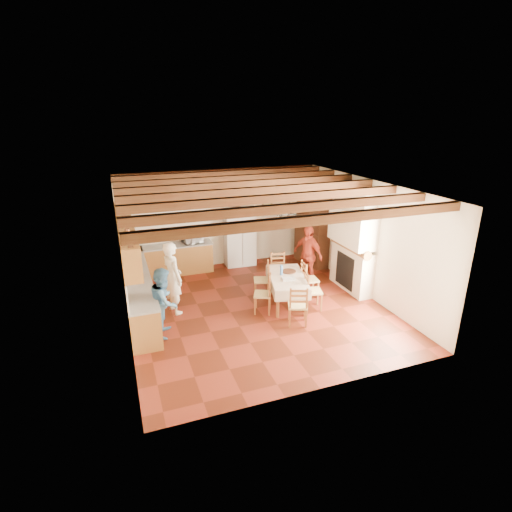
{
  "coord_description": "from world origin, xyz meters",
  "views": [
    {
      "loc": [
        -3.04,
        -8.27,
        4.57
      ],
      "look_at": [
        0.1,
        0.3,
        1.25
      ],
      "focal_mm": 28.0,
      "sensor_mm": 36.0,
      "label": 1
    }
  ],
  "objects": [
    {
      "name": "person_woman_red",
      "position": [
        1.87,
        0.99,
        0.83
      ],
      "size": [
        0.76,
        1.06,
        1.66
      ],
      "primitive_type": "imported",
      "rotation": [
        0.0,
        0.0,
        -1.16
      ],
      "color": "#B03724",
      "rests_on": "floor"
    },
    {
      "name": "hutch",
      "position": [
        2.75,
        2.34,
        1.21
      ],
      "size": [
        0.72,
        1.4,
        2.43
      ],
      "primitive_type": null,
      "rotation": [
        0.0,
        0.0,
        0.12
      ],
      "color": "#3D2013",
      "rests_on": "floor"
    },
    {
      "name": "person_man",
      "position": [
        -1.91,
        0.51,
        0.88
      ],
      "size": [
        0.6,
        0.74,
        1.77
      ],
      "primitive_type": "imported",
      "rotation": [
        0.0,
        0.0,
        1.88
      ],
      "color": "white",
      "rests_on": "floor"
    },
    {
      "name": "chair_right_near",
      "position": [
        1.29,
        -0.48,
        0.48
      ],
      "size": [
        0.49,
        0.51,
        0.96
      ],
      "primitive_type": null,
      "rotation": [
        0.0,
        0.0,
        1.31
      ],
      "color": "brown",
      "rests_on": "floor"
    },
    {
      "name": "wall_picture",
      "position": [
        1.55,
        3.23,
        1.85
      ],
      "size": [
        0.34,
        0.03,
        0.42
      ],
      "primitive_type": "cube",
      "color": "black",
      "rests_on": "ground"
    },
    {
      "name": "upper_cabinets",
      "position": [
        -2.83,
        1.05,
        1.85
      ],
      "size": [
        0.35,
        4.2,
        0.7
      ],
      "primitive_type": "cube",
      "color": "olive",
      "rests_on": "ground"
    },
    {
      "name": "refrigerator",
      "position": [
        0.55,
        3.1,
        0.93
      ],
      "size": [
        0.96,
        0.8,
        1.86
      ],
      "primitive_type": "cube",
      "rotation": [
        0.0,
        0.0,
        -0.03
      ],
      "color": "silver",
      "rests_on": "floor"
    },
    {
      "name": "chandelier",
      "position": [
        0.82,
        0.02,
        2.25
      ],
      "size": [
        0.47,
        0.47,
        0.03
      ],
      "primitive_type": "torus",
      "color": "black",
      "rests_on": "ground"
    },
    {
      "name": "chair_end_near",
      "position": [
        0.61,
        -1.04,
        0.48
      ],
      "size": [
        0.54,
        0.53,
        0.96
      ],
      "primitive_type": null,
      "rotation": [
        0.0,
        0.0,
        2.75
      ],
      "color": "brown",
      "rests_on": "floor"
    },
    {
      "name": "chair_end_far",
      "position": [
        1.01,
        0.98,
        0.48
      ],
      "size": [
        0.49,
        0.47,
        0.96
      ],
      "primitive_type": null,
      "rotation": [
        0.0,
        0.0,
        -0.19
      ],
      "color": "brown",
      "rests_on": "floor"
    },
    {
      "name": "chair_right_far",
      "position": [
        1.54,
        0.18,
        0.48
      ],
      "size": [
        0.45,
        0.47,
        0.96
      ],
      "primitive_type": null,
      "rotation": [
        0.0,
        0.0,
        1.45
      ],
      "color": "brown",
      "rests_on": "floor"
    },
    {
      "name": "person_woman_blue",
      "position": [
        -2.24,
        -0.43,
        0.76
      ],
      "size": [
        0.78,
        0.88,
        1.52
      ],
      "primitive_type": "imported",
      "rotation": [
        0.0,
        0.0,
        1.24
      ],
      "color": "teal",
      "rests_on": "floor"
    },
    {
      "name": "dining_table",
      "position": [
        0.82,
        0.02,
        0.64
      ],
      "size": [
        1.23,
        1.81,
        0.73
      ],
      "rotation": [
        0.0,
        0.0,
        -0.25
      ],
      "color": "beige",
      "rests_on": "floor"
    },
    {
      "name": "chair_left_far",
      "position": [
        0.36,
        0.58,
        0.48
      ],
      "size": [
        0.51,
        0.52,
        0.96
      ],
      "primitive_type": null,
      "rotation": [
        0.0,
        0.0,
        -1.88
      ],
      "color": "brown",
      "rests_on": "floor"
    },
    {
      "name": "chair_left_near",
      "position": [
        0.07,
        -0.23,
        0.48
      ],
      "size": [
        0.54,
        0.55,
        0.96
      ],
      "primitive_type": null,
      "rotation": [
        0.0,
        0.0,
        -2.0
      ],
      "color": "brown",
      "rests_on": "floor"
    },
    {
      "name": "wall_right",
      "position": [
        3.01,
        0.0,
        1.5
      ],
      "size": [
        0.02,
        6.5,
        3.0
      ],
      "primitive_type": "cube",
      "color": "beige",
      "rests_on": "ground"
    },
    {
      "name": "fridge_vase",
      "position": [
        0.53,
        3.1,
        2.02
      ],
      "size": [
        0.36,
        0.36,
        0.32
      ],
      "primitive_type": "imported",
      "rotation": [
        0.0,
        0.0,
        0.17
      ],
      "color": "#3D2013",
      "rests_on": "refrigerator"
    },
    {
      "name": "lower_cabinets_left",
      "position": [
        -2.7,
        1.05,
        0.43
      ],
      "size": [
        0.6,
        4.3,
        0.86
      ],
      "primitive_type": "cube",
      "color": "olive",
      "rests_on": "ground"
    },
    {
      "name": "fireplace",
      "position": [
        2.72,
        0.2,
        1.4
      ],
      "size": [
        0.56,
        1.6,
        2.8
      ],
      "primitive_type": null,
      "color": "beige",
      "rests_on": "ground"
    },
    {
      "name": "microwave",
      "position": [
        -0.93,
        2.95,
        1.06
      ],
      "size": [
        0.66,
        0.52,
        0.32
      ],
      "primitive_type": "imported",
      "rotation": [
        0.0,
        0.0,
        0.25
      ],
      "color": "silver",
      "rests_on": "countertop_back"
    },
    {
      "name": "wall_front",
      "position": [
        0.0,
        -3.26,
        1.5
      ],
      "size": [
        6.0,
        0.02,
        3.0
      ],
      "primitive_type": "cube",
      "color": "beige",
      "rests_on": "ground"
    },
    {
      "name": "backsplash_back",
      "position": [
        -1.55,
        3.23,
        1.2
      ],
      "size": [
        2.3,
        0.03,
        0.6
      ],
      "primitive_type": "cube",
      "color": "silver",
      "rests_on": "ground"
    },
    {
      "name": "floor",
      "position": [
        0.0,
        0.0,
        -0.01
      ],
      "size": [
        6.0,
        6.5,
        0.02
      ],
      "primitive_type": "cube",
      "color": "#46170A",
      "rests_on": "ground"
    },
    {
      "name": "countertop_back",
      "position": [
        -1.55,
        2.95,
        0.88
      ],
      "size": [
        2.34,
        0.62,
        0.04
      ],
      "primitive_type": "cube",
      "color": "slate",
      "rests_on": "lower_cabinets_back"
    },
    {
      "name": "wall_left",
      "position": [
        -3.01,
        0.0,
        1.5
      ],
      "size": [
        0.02,
        6.5,
        3.0
      ],
      "primitive_type": "cube",
      "color": "beige",
      "rests_on": "ground"
    },
    {
      "name": "countertop_left",
      "position": [
        -2.7,
        1.05,
        0.88
      ],
      "size": [
        0.62,
        4.3,
        0.04
      ],
      "primitive_type": "cube",
      "color": "slate",
      "rests_on": "lower_cabinets_left"
    },
    {
      "name": "wall_back",
      "position": [
        0.0,
        3.26,
        1.5
      ],
      "size": [
        6.0,
        0.02,
        3.0
      ],
      "primitive_type": "cube",
      "color": "beige",
      "rests_on": "ground"
    },
    {
      "name": "lower_cabinets_back",
      "position": [
        -1.55,
        2.95,
        0.43
      ],
      "size": [
        2.3,
        0.6,
        0.86
      ],
      "primitive_type": "cube",
      "color": "olive",
      "rests_on": "ground"
    },
    {
      "name": "ceiling",
      "position": [
        0.0,
        0.0,
        3.01
      ],
      "size": [
        6.0,
        6.5,
        0.02
      ],
      "primitive_type": "cube",
      "color": "silver",
      "rests_on": "ground"
    },
    {
      "name": "backsplash_left",
      "position": [
        -2.98,
        1.05,
        1.2
      ],
      "size": [
        0.03,
        4.3,
        0.6
      ],
      "primitive_type": "cube",
      "color": "silver",
      "rests_on": "ground"
    },
    {
      "name": "ceiling_beams",
      "position": [
        0.0,
        0.0,
        2.91
      ],
      "size": [
        6.0,
        6.3,
        0.16
      ],
      "primitive_type": null,
      "color": "#39180C",
      "rests_on": "ground"
    }
  ]
}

